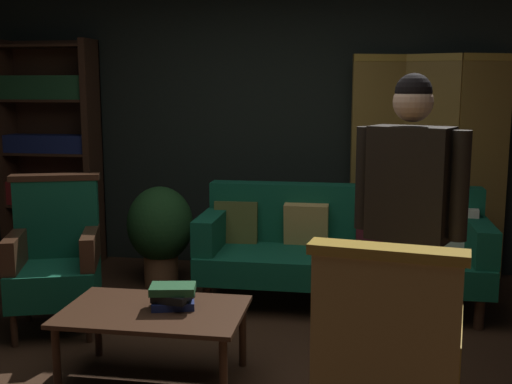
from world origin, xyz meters
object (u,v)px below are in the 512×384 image
object	(u,v)px
armchair_gilt_accent	(388,366)
potted_plant	(160,229)
standing_figure	(409,208)
book_navy_cloth	(173,304)
armchair_wing_left	(55,258)
coffee_table	(154,317)
folding_screen	(429,164)
bookshelf	(50,148)
book_black_cloth	(173,297)
velvet_couch	(341,244)
book_green_cloth	(173,289)

from	to	relation	value
armchair_gilt_accent	potted_plant	world-z (taller)	armchair_gilt_accent
standing_figure	book_navy_cloth	size ratio (longest dim) A/B	7.26
armchair_gilt_accent	armchair_wing_left	size ratio (longest dim) A/B	1.00
armchair_wing_left	armchair_gilt_accent	bearing A→B (deg)	-31.95
coffee_table	armchair_wing_left	distance (m)	1.13
folding_screen	armchair_gilt_accent	size ratio (longest dim) A/B	1.83
bookshelf	book_navy_cloth	distance (m)	2.92
folding_screen	book_black_cloth	world-z (taller)	folding_screen
velvet_couch	book_navy_cloth	distance (m)	1.71
bookshelf	potted_plant	distance (m)	1.47
armchair_wing_left	standing_figure	world-z (taller)	standing_figure
folding_screen	velvet_couch	world-z (taller)	folding_screen
bookshelf	book_navy_cloth	size ratio (longest dim) A/B	8.74
book_navy_cloth	armchair_gilt_accent	bearing A→B (deg)	-32.16
coffee_table	book_green_cloth	size ratio (longest dim) A/B	4.04
velvet_couch	book_green_cloth	xyz separation A→B (m)	(-0.89, -1.46, 0.07)
folding_screen	velvet_couch	bearing A→B (deg)	-132.73
folding_screen	standing_figure	world-z (taller)	folding_screen
velvet_couch	book_black_cloth	distance (m)	1.71
folding_screen	standing_figure	xyz separation A→B (m)	(-0.33, -2.21, 0.04)
book_green_cloth	coffee_table	bearing A→B (deg)	-156.85
book_black_cloth	book_green_cloth	size ratio (longest dim) A/B	0.79
potted_plant	armchair_wing_left	bearing A→B (deg)	-112.69
folding_screen	bookshelf	size ratio (longest dim) A/B	0.93
armchair_wing_left	book_black_cloth	world-z (taller)	armchair_wing_left
standing_figure	book_green_cloth	bearing A→B (deg)	179.96
bookshelf	armchair_wing_left	distance (m)	1.86
armchair_gilt_accent	potted_plant	distance (m)	2.91
book_navy_cloth	book_black_cloth	distance (m)	0.04
armchair_gilt_accent	book_black_cloth	world-z (taller)	armchair_gilt_accent
book_black_cloth	velvet_couch	bearing A→B (deg)	58.65
coffee_table	armchair_wing_left	xyz separation A→B (m)	(-0.91, 0.66, 0.12)
folding_screen	bookshelf	world-z (taller)	bookshelf
coffee_table	bookshelf	bearing A→B (deg)	127.44
bookshelf	velvet_couch	bearing A→B (deg)	-15.29
velvet_couch	armchair_wing_left	size ratio (longest dim) A/B	2.04
velvet_couch	book_green_cloth	world-z (taller)	velvet_couch
folding_screen	bookshelf	xyz separation A→B (m)	(-3.40, -0.02, 0.08)
standing_figure	book_green_cloth	distance (m)	1.35
armchair_gilt_accent	standing_figure	bearing A→B (deg)	80.74
book_green_cloth	potted_plant	bearing A→B (deg)	110.03
bookshelf	potted_plant	world-z (taller)	bookshelf
bookshelf	book_black_cloth	xyz separation A→B (m)	(1.81, -2.20, -0.59)
folding_screen	coffee_table	xyz separation A→B (m)	(-1.69, -2.26, -0.61)
book_green_cloth	bookshelf	bearing A→B (deg)	129.53
book_black_cloth	book_green_cloth	bearing A→B (deg)	0.00
book_navy_cloth	standing_figure	bearing A→B (deg)	-0.04
armchair_gilt_accent	coffee_table	bearing A→B (deg)	151.43
armchair_wing_left	book_black_cloth	distance (m)	1.18
book_green_cloth	armchair_gilt_accent	bearing A→B (deg)	-32.16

